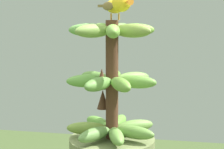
% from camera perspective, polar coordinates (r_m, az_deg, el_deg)
% --- Properties ---
extents(banana_bunch, '(0.28, 0.28, 0.36)m').
position_cam_1_polar(banana_bunch, '(1.17, -0.05, -0.91)').
color(banana_bunch, '#4C2D1E').
rests_on(banana_bunch, banana_tree).
extents(perched_bird, '(0.17, 0.14, 0.08)m').
position_cam_1_polar(perched_bird, '(1.16, 0.87, 10.17)').
color(perched_bird, '#C68933').
rests_on(perched_bird, banana_bunch).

